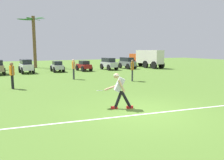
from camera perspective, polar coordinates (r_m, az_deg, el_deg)
name	(u,v)px	position (r m, az deg, el deg)	size (l,w,h in m)	color
ground_plane	(144,112)	(8.26, 8.48, -8.30)	(80.00, 80.00, 0.00)	#537A2D
field_line_paint	(148,114)	(8.08, 9.41, -8.67)	(26.69, 0.10, 0.01)	white
frisbee_thrower	(120,89)	(8.45, 1.98, -2.32)	(1.03, 0.68, 1.40)	black
frisbee_in_flight	(100,91)	(8.58, -3.24, -2.78)	(0.35, 0.35, 0.07)	white
teammate_near_sideline	(12,73)	(13.97, -24.68, 1.67)	(0.27, 0.50, 1.56)	black
teammate_midfield	(132,68)	(15.88, 5.35, 3.05)	(0.35, 0.45, 1.56)	#33333D
teammate_deep	(74,67)	(17.05, -10.01, 3.30)	(0.23, 0.50, 1.56)	#33333D
parked_car_slot_c	(26,66)	(22.84, -21.55, 3.49)	(1.35, 2.48, 1.34)	silver
parked_car_slot_d	(57,66)	(23.24, -14.12, 3.49)	(1.10, 2.21, 1.10)	#B7BABF
parked_car_slot_e	(84,66)	(23.64, -7.36, 3.74)	(1.28, 2.28, 1.10)	maroon
parked_car_slot_f	(109,63)	(24.89, -0.88, 4.38)	(1.30, 2.46, 1.34)	#B7BABF
parked_car_slot_g	(127,63)	(26.38, 3.97, 4.56)	(1.34, 2.48, 1.34)	slate
box_truck	(146,58)	(28.36, 8.98, 5.76)	(1.65, 5.96, 2.20)	#CC4C19
palm_tree_far_right	(34,38)	(29.09, -19.69, 10.23)	(3.34, 3.46, 6.34)	brown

